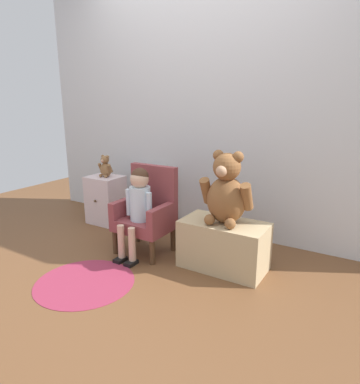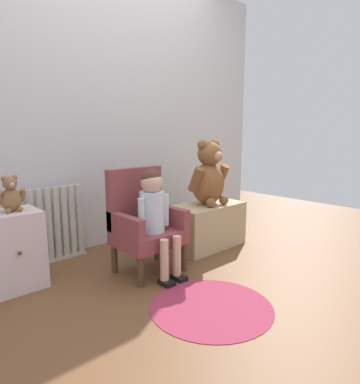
{
  "view_description": "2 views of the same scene",
  "coord_description": "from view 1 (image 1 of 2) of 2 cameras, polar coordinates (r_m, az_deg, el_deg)",
  "views": [
    {
      "loc": [
        1.53,
        -1.69,
        1.26
      ],
      "look_at": [
        0.18,
        0.52,
        0.56
      ],
      "focal_mm": 32.0,
      "sensor_mm": 36.0,
      "label": 1
    },
    {
      "loc": [
        -1.54,
        -1.37,
        1.0
      ],
      "look_at": [
        0.22,
        0.52,
        0.52
      ],
      "focal_mm": 32.0,
      "sensor_mm": 36.0,
      "label": 2
    }
  ],
  "objects": [
    {
      "name": "small_dresser",
      "position": [
        3.66,
        -12.25,
        -1.26
      ],
      "size": [
        0.34,
        0.31,
        0.5
      ],
      "color": "silver",
      "rests_on": "ground_plane"
    },
    {
      "name": "child_figure",
      "position": [
        2.77,
        -6.96,
        -1.28
      ],
      "size": [
        0.25,
        0.35,
        0.74
      ],
      "color": "silver",
      "rests_on": "ground_plane"
    },
    {
      "name": "radiator",
      "position": [
        3.6,
        -4.58,
        -0.68
      ],
      "size": [
        0.43,
        0.05,
        0.57
      ],
      "color": "beige",
      "rests_on": "ground_plane"
    },
    {
      "name": "floor_rug",
      "position": [
        2.61,
        -15.56,
        -14.28
      ],
      "size": [
        0.7,
        0.7,
        0.01
      ],
      "primitive_type": "cylinder",
      "color": "#902A43",
      "rests_on": "ground_plane"
    },
    {
      "name": "back_wall",
      "position": [
        3.3,
        3.83,
        14.06
      ],
      "size": [
        3.8,
        0.05,
        2.4
      ],
      "primitive_type": "cube",
      "color": "silver",
      "rests_on": "ground_plane"
    },
    {
      "name": "child_armchair",
      "position": [
        2.9,
        -5.49,
        -3.2
      ],
      "size": [
        0.45,
        0.37,
        0.73
      ],
      "color": "brown",
      "rests_on": "ground_plane"
    },
    {
      "name": "ground_plane",
      "position": [
        2.6,
        -9.75,
        -14.03
      ],
      "size": [
        6.0,
        6.0,
        0.0
      ],
      "primitive_type": "plane",
      "color": "brown"
    },
    {
      "name": "low_bench",
      "position": [
        2.66,
        7.27,
        -8.78
      ],
      "size": [
        0.65,
        0.35,
        0.37
      ],
      "primitive_type": "cube",
      "color": "tan",
      "rests_on": "ground_plane"
    },
    {
      "name": "small_teddy_bear",
      "position": [
        3.56,
        -12.32,
        4.04
      ],
      "size": [
        0.16,
        0.11,
        0.22
      ],
      "color": "brown",
      "rests_on": "small_dresser"
    },
    {
      "name": "large_teddy_bear",
      "position": [
        2.51,
        7.73,
        -0.01
      ],
      "size": [
        0.39,
        0.28,
        0.54
      ],
      "color": "brown",
      "rests_on": "low_bench"
    }
  ]
}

